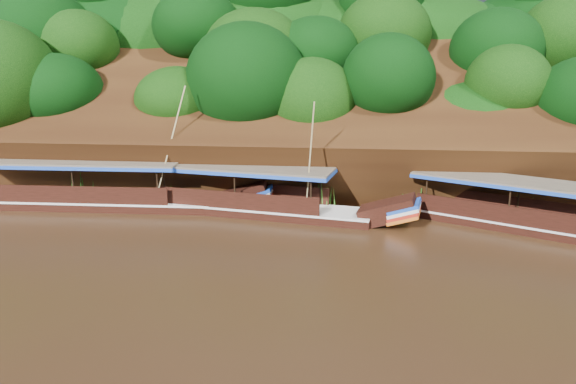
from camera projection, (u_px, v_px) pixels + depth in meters
The scene contains 6 objects.
ground at pixel (267, 271), 22.76m from camera, with size 160.00×160.00×0.00m, color black.
riverbank at pixel (306, 140), 44.22m from camera, with size 120.00×30.06×19.40m.
boat_0 at pixel (546, 222), 27.41m from camera, with size 14.37×9.00×5.79m.
boat_1 at pixel (269, 204), 30.44m from camera, with size 15.25×4.94×6.77m.
boat_2 at pixel (114, 197), 31.88m from camera, with size 17.28×3.01×7.35m.
reeds at pixel (222, 191), 31.89m from camera, with size 49.69×2.14×2.24m.
Camera 1 is at (2.99, -21.09, 8.71)m, focal length 35.00 mm.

